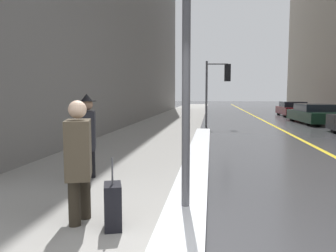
# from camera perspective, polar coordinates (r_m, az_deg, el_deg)

# --- Properties ---
(sidewalk_slab) EXTENTS (4.00, 80.00, 0.01)m
(sidewalk_slab) POSITION_cam_1_polar(r_m,az_deg,el_deg) (18.40, -0.44, 0.12)
(sidewalk_slab) COLOR gray
(sidewalk_slab) RESTS_ON ground
(road_centre_stripe) EXTENTS (0.16, 80.00, 0.00)m
(road_centre_stripe) POSITION_cam_1_polar(r_m,az_deg,el_deg) (18.55, 18.24, -0.13)
(road_centre_stripe) COLOR gold
(road_centre_stripe) RESTS_ON ground
(snow_bank_curb) EXTENTS (0.62, 13.53, 0.11)m
(snow_bank_curb) POSITION_cam_1_polar(r_m,az_deg,el_deg) (9.04, 5.16, -5.26)
(snow_bank_curb) COLOR white
(snow_bank_curb) RESTS_ON ground
(lamp_post) EXTENTS (0.28, 0.28, 4.77)m
(lamp_post) POSITION_cam_1_polar(r_m,az_deg,el_deg) (4.84, 3.23, 18.88)
(lamp_post) COLOR #515156
(lamp_post) RESTS_ON ground
(traffic_light_near) EXTENTS (1.31, 0.44, 3.48)m
(traffic_light_near) POSITION_cam_1_polar(r_m,az_deg,el_deg) (17.61, 9.01, 7.95)
(traffic_light_near) COLOR #515156
(traffic_light_near) RESTS_ON ground
(pedestrian_with_shoulder_bag) EXTENTS (0.47, 0.78, 1.67)m
(pedestrian_with_shoulder_bag) POSITION_cam_1_polar(r_m,az_deg,el_deg) (4.58, -15.29, -5.03)
(pedestrian_with_shoulder_bag) COLOR #2A241B
(pedestrian_with_shoulder_bag) RESTS_ON ground
(pedestrian_trailing) EXTENTS (0.47, 0.78, 1.76)m
(pedestrian_trailing) POSITION_cam_1_polar(r_m,az_deg,el_deg) (6.86, -13.84, -1.24)
(pedestrian_trailing) COLOR black
(pedestrian_trailing) RESTS_ON ground
(parked_car_dark_green) EXTENTS (2.07, 4.95, 1.17)m
(parked_car_dark_green) POSITION_cam_1_polar(r_m,az_deg,el_deg) (21.59, 24.02, 1.93)
(parked_car_dark_green) COLOR black
(parked_car_dark_green) RESTS_ON ground
(parked_car_maroon) EXTENTS (1.90, 4.39, 1.16)m
(parked_car_maroon) POSITION_cam_1_polar(r_m,az_deg,el_deg) (28.16, 20.81, 2.78)
(parked_car_maroon) COLOR #600F14
(parked_car_maroon) RESTS_ON ground
(rolling_suitcase) EXTENTS (0.32, 0.41, 0.95)m
(rolling_suitcase) POSITION_cam_1_polar(r_m,az_deg,el_deg) (4.42, -9.58, -13.66)
(rolling_suitcase) COLOR black
(rolling_suitcase) RESTS_ON ground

